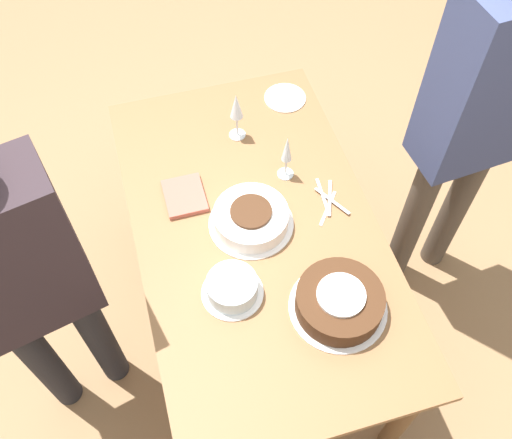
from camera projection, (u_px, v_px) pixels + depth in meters
The scene contains 12 objects.
ground_plane at pixel (256, 314), 2.71m from camera, with size 12.00×12.00×0.00m, color #8E6B47.
dining_table at pixel (256, 243), 2.19m from camera, with size 1.55×0.88×0.75m.
cake_center_white at pixel (251, 218), 2.07m from camera, with size 0.31×0.31×0.09m.
cake_front_chocolate at pixel (339, 302), 1.87m from camera, with size 0.33×0.33×0.10m.
cake_back_decorated at pixel (232, 288), 1.91m from camera, with size 0.21×0.21×0.08m.
wine_glass_near at pixel (236, 108), 2.23m from camera, with size 0.07×0.07×0.22m.
wine_glass_far at pixel (287, 152), 2.13m from camera, with size 0.06×0.06×0.21m.
dessert_plate_right at pixel (285, 98), 2.47m from camera, with size 0.18×0.18×0.01m.
fork_pile at pixel (328, 201), 2.16m from camera, with size 0.21×0.13×0.01m.
napkin_stack at pixel (185, 196), 2.16m from camera, with size 0.18×0.15×0.02m.
person_cutting at pixel (480, 111), 2.00m from camera, with size 0.25×0.42×1.74m.
person_watching at pixel (23, 280), 1.76m from camera, with size 0.31×0.44×1.56m.
Camera 1 is at (-1.12, 0.32, 2.49)m, focal length 40.00 mm.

